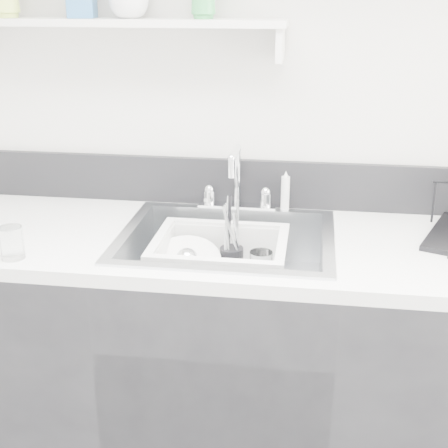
# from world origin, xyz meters

# --- Properties ---
(counter_run) EXTENTS (3.20, 0.62, 0.92)m
(counter_run) POSITION_xyz_m (0.00, 1.19, 0.46)
(counter_run) COLOR black
(counter_run) RESTS_ON ground
(backsplash) EXTENTS (3.20, 0.02, 0.16)m
(backsplash) POSITION_xyz_m (0.00, 1.49, 1.00)
(backsplash) COLOR black
(backsplash) RESTS_ON counter_run
(sink) EXTENTS (0.64, 0.52, 0.20)m
(sink) POSITION_xyz_m (0.00, 1.19, 0.83)
(sink) COLOR silver
(sink) RESTS_ON counter_run
(faucet) EXTENTS (0.26, 0.18, 0.23)m
(faucet) POSITION_xyz_m (0.00, 1.44, 0.98)
(faucet) COLOR silver
(faucet) RESTS_ON counter_run
(side_sprayer) EXTENTS (0.03, 0.03, 0.14)m
(side_sprayer) POSITION_xyz_m (0.16, 1.44, 0.99)
(side_sprayer) COLOR silver
(side_sprayer) RESTS_ON counter_run
(wall_shelf) EXTENTS (1.00, 0.16, 0.12)m
(wall_shelf) POSITION_xyz_m (-0.35, 1.42, 1.51)
(wall_shelf) COLOR silver
(wall_shelf) RESTS_ON room_shell
(wash_tub) EXTENTS (0.45, 0.38, 0.16)m
(wash_tub) POSITION_xyz_m (-0.02, 1.20, 0.83)
(wash_tub) COLOR silver
(wash_tub) RESTS_ON sink
(plate_stack) EXTENTS (0.28, 0.27, 0.11)m
(plate_stack) POSITION_xyz_m (-0.12, 1.19, 0.80)
(plate_stack) COLOR white
(plate_stack) RESTS_ON wash_tub
(utensil_cup) EXTENTS (0.07, 0.07, 0.25)m
(utensil_cup) POSITION_xyz_m (0.01, 1.25, 0.82)
(utensil_cup) COLOR black
(utensil_cup) RESTS_ON wash_tub
(ladle) EXTENTS (0.30, 0.19, 0.08)m
(ladle) POSITION_xyz_m (-0.06, 1.19, 0.81)
(ladle) COLOR silver
(ladle) RESTS_ON wash_tub
(tumbler_in_tub) EXTENTS (0.09, 0.09, 0.10)m
(tumbler_in_tub) POSITION_xyz_m (0.10, 1.21, 0.82)
(tumbler_in_tub) COLOR white
(tumbler_in_tub) RESTS_ON wash_tub
(tumbler_counter) EXTENTS (0.07, 0.07, 0.09)m
(tumbler_counter) POSITION_xyz_m (-0.56, 0.95, 0.97)
(tumbler_counter) COLOR white
(tumbler_counter) RESTS_ON counter_run
(bowl_small) EXTENTS (0.10, 0.10, 0.03)m
(bowl_small) POSITION_xyz_m (0.07, 1.12, 0.78)
(bowl_small) COLOR white
(bowl_small) RESTS_ON wash_tub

